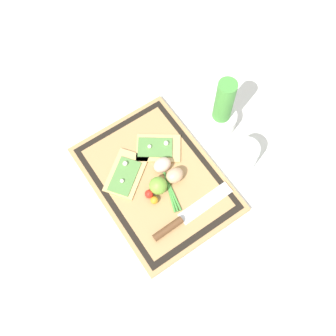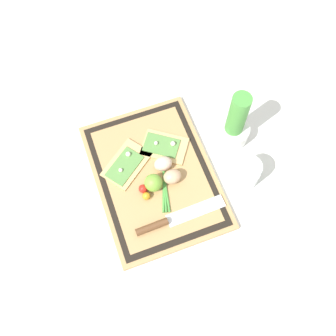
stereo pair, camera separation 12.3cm
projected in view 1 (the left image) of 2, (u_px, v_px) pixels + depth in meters
ground_plane at (156, 180)px, 1.25m from camera, size 6.00×6.00×0.00m
cutting_board at (156, 179)px, 1.25m from camera, size 0.50×0.37×0.02m
pizza_slice_near at (126, 174)px, 1.24m from camera, size 0.17×0.18×0.02m
pizza_slice_far at (158, 148)px, 1.27m from camera, size 0.16×0.17×0.02m
knife at (180, 220)px, 1.17m from camera, size 0.04×0.28×0.02m
egg_brown at (175, 175)px, 1.21m from camera, size 0.05×0.06×0.05m
egg_pink at (162, 165)px, 1.23m from camera, size 0.05×0.06×0.05m
lime at (158, 186)px, 1.20m from camera, size 0.06×0.06×0.06m
cherry_tomato_red at (149, 194)px, 1.20m from camera, size 0.03×0.03×0.03m
cherry_tomato_yellow at (154, 200)px, 1.19m from camera, size 0.02×0.02×0.02m
scallion_bunch at (165, 175)px, 1.24m from camera, size 0.25×0.09×0.01m
herb_pot at (222, 113)px, 1.26m from camera, size 0.11×0.11×0.23m
sauce_jar at (244, 156)px, 1.24m from camera, size 0.08×0.08×0.11m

